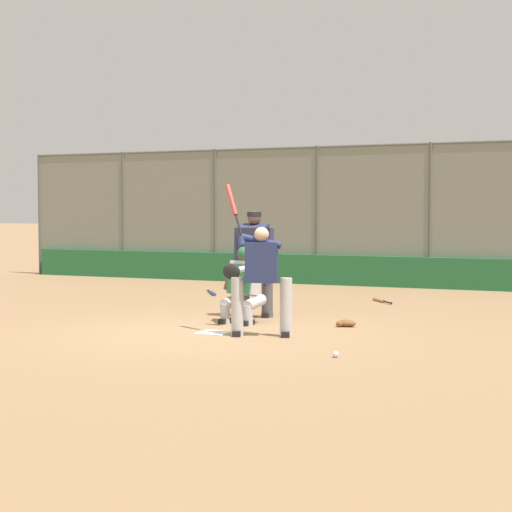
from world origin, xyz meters
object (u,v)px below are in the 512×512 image
Objects in this scene: fielding_glove_on_dirt at (346,323)px; baseball_loose at (336,354)px; batter_at_plate at (261,277)px; catcher_behind_plate at (242,283)px; umpire_home at (255,260)px; spare_bat_near_backstop at (380,300)px; spare_bat_third_base_side at (212,293)px.

fielding_glove_on_dirt reaches higher than baseball_loose.
catcher_behind_plate is (0.79, -1.13, -0.21)m from batter_at_plate.
batter_at_plate is 2.07m from baseball_loose.
batter_at_plate is 1.77m from fielding_glove_on_dirt.
fielding_glove_on_dirt is 2.70m from baseball_loose.
catcher_behind_plate is 3.32m from baseball_loose.
batter_at_plate reaches higher than umpire_home.
umpire_home is at bearing -16.93° from fielding_glove_on_dirt.
fielding_glove_on_dirt is at bearing 149.55° from spare_bat_near_backstop.
fielding_glove_on_dirt is at bearing 158.61° from umpire_home.
batter_at_plate is 1.39m from catcher_behind_plate.
catcher_behind_plate is at bearing -71.87° from batter_at_plate.
catcher_behind_plate is at bearing -3.26° from spare_bat_third_base_side.
batter_at_plate is at bearing -2.56° from spare_bat_third_base_side.
umpire_home is 3.42m from spare_bat_near_backstop.
umpire_home is 4.04m from baseball_loose.
catcher_behind_plate reaches higher than fielding_glove_on_dirt.
catcher_behind_plate is 0.85m from umpire_home.
spare_bat_third_base_side is at bearing -57.71° from umpire_home.
batter_at_plate is at bearing 60.30° from fielding_glove_on_dirt.
spare_bat_near_backstop is at bearing -117.27° from umpire_home.
baseball_loose is at bearing 104.88° from fielding_glove_on_dirt.
spare_bat_near_backstop is 3.59m from fielding_glove_on_dirt.
batter_at_plate reaches higher than baseball_loose.
baseball_loose reaches higher than spare_bat_near_backstop.
fielding_glove_on_dirt reaches higher than spare_bat_near_backstop.
spare_bat_third_base_side is at bearing -74.18° from batter_at_plate.
batter_at_plate is 2.76× the size of spare_bat_third_base_side.
spare_bat_third_base_side is 10.34× the size of baseball_loose.
batter_at_plate reaches higher than spare_bat_third_base_side.
batter_at_plate reaches higher than catcher_behind_plate.
spare_bat_near_backstop is (-1.15, -3.82, -0.58)m from catcher_behind_plate.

